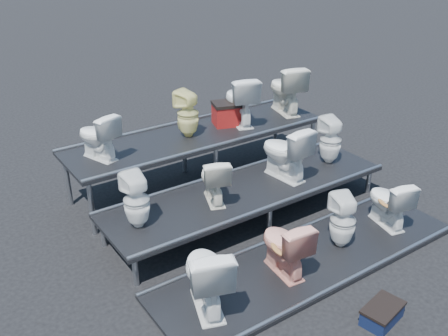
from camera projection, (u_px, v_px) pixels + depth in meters
ground at (248, 217)px, 7.18m from camera, size 80.00×80.00×0.00m
tier_front at (310, 260)px, 6.20m from camera, size 4.20×1.20×0.06m
tier_mid at (248, 203)px, 7.08m from camera, size 4.20×1.20×0.46m
tier_back at (199, 158)px, 7.95m from camera, size 4.20×1.20×0.86m
toilet_0 at (206, 275)px, 5.23m from camera, size 0.71×0.92×0.83m
toilet_1 at (284, 246)px, 5.80m from camera, size 0.48×0.75×0.72m
toilet_2 at (343, 221)px, 6.29m from camera, size 0.41×0.41×0.72m
toilet_3 at (389, 202)px, 6.75m from camera, size 0.54×0.75×0.70m
toilet_4 at (136, 200)px, 5.97m from camera, size 0.32×0.33×0.70m
toilet_5 at (214, 179)px, 6.54m from camera, size 0.56×0.71×0.64m
toilet_6 at (285, 152)px, 7.13m from camera, size 0.51×0.82×0.80m
toilet_7 at (331, 140)px, 7.61m from camera, size 0.37×0.38×0.73m
toilet_8 at (98, 136)px, 6.80m from camera, size 0.56×0.73×0.66m
toilet_9 at (188, 114)px, 7.51m from camera, size 0.42×0.42×0.72m
toilet_10 at (240, 100)px, 7.99m from camera, size 0.65×0.88×0.80m
toilet_11 at (286, 89)px, 8.47m from camera, size 0.66×0.91×0.83m
red_crate at (228, 115)px, 8.05m from camera, size 0.54×0.48×0.32m
step_stool at (382, 315)px, 5.25m from camera, size 0.51×0.36×0.17m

